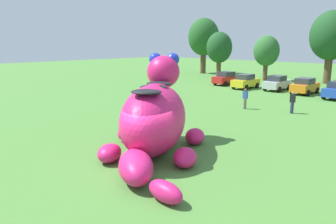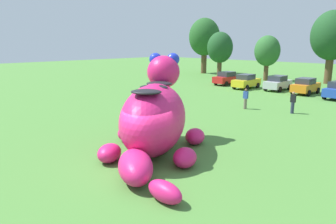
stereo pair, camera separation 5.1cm
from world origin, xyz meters
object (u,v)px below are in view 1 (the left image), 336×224
(car_yellow, at_px, (246,81))
(giant_inflatable_creature, at_px, (154,118))
(car_orange, at_px, (305,86))
(spectator_near_inflatable, at_px, (245,99))
(spectator_mid_field, at_px, (292,103))
(car_silver, at_px, (277,83))
(car_red, at_px, (226,78))

(car_yellow, bearing_deg, giant_inflatable_creature, -69.40)
(giant_inflatable_creature, bearing_deg, car_orange, 94.79)
(spectator_near_inflatable, height_order, spectator_mid_field, same)
(car_yellow, height_order, car_silver, same)
(car_orange, xyz_separation_m, spectator_near_inflatable, (-0.40, -11.49, -0.01))
(giant_inflatable_creature, xyz_separation_m, spectator_mid_field, (1.12, 13.73, -0.93))
(car_yellow, xyz_separation_m, car_orange, (6.74, 0.84, 0.00))
(spectator_mid_field, bearing_deg, giant_inflatable_creature, -94.67)
(car_red, xyz_separation_m, spectator_mid_field, (13.51, -10.93, -0.01))
(giant_inflatable_creature, distance_m, car_red, 27.61)
(car_silver, height_order, spectator_mid_field, car_silver)
(car_orange, xyz_separation_m, spectator_mid_field, (3.15, -10.44, -0.01))
(spectator_mid_field, bearing_deg, car_red, 141.03)
(car_yellow, height_order, car_orange, same)
(spectator_near_inflatable, bearing_deg, car_yellow, 120.76)
(giant_inflatable_creature, bearing_deg, car_red, 116.68)
(giant_inflatable_creature, relative_size, car_silver, 2.00)
(giant_inflatable_creature, height_order, car_yellow, giant_inflatable_creature)
(car_yellow, relative_size, car_orange, 1.01)
(spectator_mid_field, bearing_deg, car_silver, 120.94)
(car_silver, bearing_deg, car_yellow, -160.63)
(car_orange, bearing_deg, giant_inflatable_creature, -85.21)
(car_yellow, relative_size, spectator_near_inflatable, 2.41)
(giant_inflatable_creature, relative_size, car_red, 1.97)
(spectator_mid_field, bearing_deg, car_yellow, 135.86)
(car_red, distance_m, spectator_near_inflatable, 15.58)
(car_red, relative_size, spectator_mid_field, 2.46)
(spectator_near_inflatable, bearing_deg, car_silver, 103.86)
(car_red, height_order, car_orange, same)
(car_silver, relative_size, spectator_mid_field, 2.42)
(giant_inflatable_creature, relative_size, spectator_mid_field, 4.83)
(giant_inflatable_creature, height_order, car_silver, giant_inflatable_creature)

